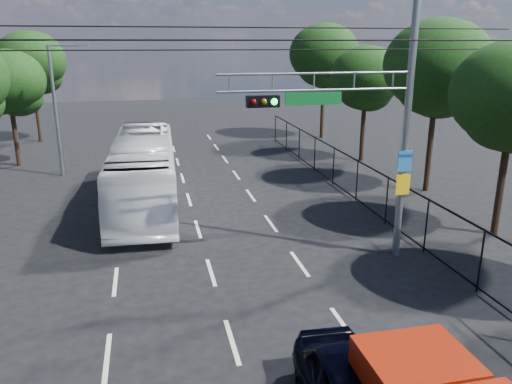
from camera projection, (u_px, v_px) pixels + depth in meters
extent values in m
cube|color=beige|center=(107.00, 357.00, 11.80)|extent=(0.12, 2.00, 0.01)
cube|color=beige|center=(115.00, 281.00, 15.54)|extent=(0.12, 2.00, 0.01)
cube|color=beige|center=(120.00, 235.00, 19.28)|extent=(0.12, 2.00, 0.01)
cube|color=beige|center=(124.00, 204.00, 23.02)|extent=(0.12, 2.00, 0.01)
cube|color=beige|center=(126.00, 181.00, 26.76)|extent=(0.12, 2.00, 0.01)
cube|color=beige|center=(128.00, 164.00, 30.50)|extent=(0.12, 2.00, 0.01)
cube|color=beige|center=(130.00, 151.00, 34.24)|extent=(0.12, 2.00, 0.01)
cube|color=beige|center=(131.00, 140.00, 37.98)|extent=(0.12, 2.00, 0.01)
cube|color=beige|center=(232.00, 341.00, 12.41)|extent=(0.12, 2.00, 0.01)
cube|color=beige|center=(211.00, 272.00, 16.16)|extent=(0.12, 2.00, 0.01)
cube|color=beige|center=(198.00, 229.00, 19.90)|extent=(0.12, 2.00, 0.01)
cube|color=beige|center=(189.00, 199.00, 23.64)|extent=(0.12, 2.00, 0.01)
cube|color=beige|center=(183.00, 178.00, 27.38)|extent=(0.12, 2.00, 0.01)
cube|color=beige|center=(178.00, 162.00, 31.12)|extent=(0.12, 2.00, 0.01)
cube|color=beige|center=(174.00, 149.00, 34.86)|extent=(0.12, 2.00, 0.01)
cube|color=beige|center=(171.00, 139.00, 38.60)|extent=(0.12, 2.00, 0.01)
cube|color=beige|center=(345.00, 327.00, 13.03)|extent=(0.12, 2.00, 0.01)
cube|color=beige|center=(300.00, 264.00, 16.77)|extent=(0.12, 2.00, 0.01)
cube|color=beige|center=(271.00, 223.00, 20.52)|extent=(0.12, 2.00, 0.01)
cube|color=beige|center=(251.00, 195.00, 24.26)|extent=(0.12, 2.00, 0.01)
cube|color=beige|center=(236.00, 175.00, 28.00)|extent=(0.12, 2.00, 0.01)
cube|color=beige|center=(225.00, 159.00, 31.74)|extent=(0.12, 2.00, 0.01)
cube|color=beige|center=(216.00, 147.00, 35.48)|extent=(0.12, 2.00, 0.01)
cube|color=beige|center=(209.00, 137.00, 39.22)|extent=(0.12, 2.00, 0.01)
cylinder|color=slate|center=(407.00, 120.00, 16.13)|extent=(0.24, 0.24, 9.50)
cylinder|color=slate|center=(317.00, 73.00, 15.06)|extent=(6.20, 0.08, 0.08)
cylinder|color=slate|center=(317.00, 90.00, 15.20)|extent=(6.20, 0.08, 0.08)
cube|color=black|center=(263.00, 101.00, 14.94)|extent=(1.00, 0.28, 0.35)
sphere|color=#3F0505|center=(253.00, 102.00, 14.73)|extent=(0.20, 0.20, 0.20)
sphere|color=#4C3805|center=(264.00, 102.00, 14.80)|extent=(0.20, 0.20, 0.20)
sphere|color=#0CE533|center=(274.00, 102.00, 14.87)|extent=(0.20, 0.20, 0.20)
cube|color=#0D5D23|center=(314.00, 98.00, 15.26)|extent=(1.80, 0.05, 0.40)
cube|color=#266EB4|center=(405.00, 161.00, 16.38)|extent=(0.50, 0.04, 0.70)
cube|color=yellow|center=(403.00, 185.00, 16.61)|extent=(0.50, 0.04, 0.70)
cylinder|color=slate|center=(393.00, 80.00, 15.65)|extent=(0.05, 0.05, 0.50)
cylinder|color=slate|center=(354.00, 81.00, 15.38)|extent=(0.05, 0.05, 0.50)
cylinder|color=slate|center=(314.00, 82.00, 15.11)|extent=(0.05, 0.05, 0.50)
cylinder|color=slate|center=(273.00, 83.00, 14.84)|extent=(0.05, 0.05, 0.50)
cylinder|color=slate|center=(229.00, 83.00, 14.58)|extent=(0.05, 0.05, 0.50)
cylinder|color=slate|center=(56.00, 113.00, 26.90)|extent=(0.18, 0.18, 7.00)
cylinder|color=slate|center=(64.00, 45.00, 26.06)|extent=(1.60, 0.09, 0.09)
cube|color=slate|center=(82.00, 45.00, 26.25)|extent=(0.60, 0.22, 0.15)
cylinder|color=black|center=(214.00, 40.00, 12.22)|extent=(22.00, 0.04, 0.04)
cylinder|color=black|center=(198.00, 27.00, 15.37)|extent=(22.00, 0.04, 0.04)
cylinder|color=black|center=(194.00, 50.00, 16.98)|extent=(22.00, 0.04, 0.04)
cube|color=black|center=(377.00, 172.00, 20.90)|extent=(0.04, 34.00, 0.06)
cube|color=black|center=(375.00, 212.00, 21.42)|extent=(0.04, 34.00, 0.06)
cylinder|color=black|center=(481.00, 261.00, 14.63)|extent=(0.06, 0.06, 2.00)
cylinder|color=black|center=(426.00, 226.00, 17.44)|extent=(0.06, 0.06, 2.00)
cylinder|color=black|center=(387.00, 200.00, 20.24)|extent=(0.06, 0.06, 2.00)
cylinder|color=black|center=(357.00, 181.00, 23.05)|extent=(0.06, 0.06, 2.00)
cylinder|color=black|center=(333.00, 166.00, 25.85)|extent=(0.06, 0.06, 2.00)
cylinder|color=black|center=(315.00, 154.00, 28.66)|extent=(0.06, 0.06, 2.00)
cylinder|color=black|center=(299.00, 144.00, 31.47)|extent=(0.06, 0.06, 2.00)
cylinder|color=black|center=(286.00, 136.00, 34.27)|extent=(0.06, 0.06, 2.00)
cylinder|color=black|center=(275.00, 129.00, 37.08)|extent=(0.06, 0.06, 2.00)
cylinder|color=black|center=(501.00, 182.00, 18.80)|extent=(0.28, 0.28, 4.20)
ellipsoid|color=black|center=(506.00, 119.00, 17.85)|extent=(2.85, 2.85, 2.28)
cylinder|color=black|center=(430.00, 144.00, 24.45)|extent=(0.28, 0.28, 4.76)
ellipsoid|color=black|center=(438.00, 65.00, 23.38)|extent=(5.10, 5.10, 4.33)
ellipsoid|color=black|center=(440.00, 90.00, 24.08)|extent=(3.40, 3.40, 2.72)
ellipsoid|color=black|center=(432.00, 88.00, 23.41)|extent=(3.23, 3.23, 2.58)
cylinder|color=black|center=(363.00, 128.00, 31.02)|extent=(0.28, 0.28, 4.03)
ellipsoid|color=black|center=(366.00, 76.00, 30.11)|extent=(4.32, 4.32, 3.67)
ellipsoid|color=black|center=(369.00, 93.00, 30.76)|extent=(2.88, 2.88, 2.30)
ellipsoid|color=black|center=(361.00, 91.00, 30.10)|extent=(2.74, 2.74, 2.19)
cylinder|color=black|center=(323.00, 106.00, 38.42)|extent=(0.28, 0.28, 4.93)
ellipsoid|color=black|center=(325.00, 54.00, 37.30)|extent=(5.28, 5.28, 4.49)
ellipsoid|color=black|center=(327.00, 70.00, 38.02)|extent=(3.52, 3.52, 2.82)
ellipsoid|color=black|center=(320.00, 68.00, 37.35)|extent=(3.34, 3.34, 2.68)
cylinder|color=black|center=(15.00, 134.00, 29.56)|extent=(0.28, 0.28, 3.92)
ellipsoid|color=black|center=(8.00, 81.00, 28.67)|extent=(4.20, 4.20, 3.57)
ellipsoid|color=black|center=(19.00, 97.00, 29.31)|extent=(2.80, 2.80, 2.24)
ellipsoid|color=black|center=(2.00, 96.00, 28.65)|extent=(2.66, 2.66, 2.13)
cylinder|color=black|center=(37.00, 111.00, 36.90)|extent=(0.28, 0.28, 4.59)
ellipsoid|color=black|center=(31.00, 60.00, 35.86)|extent=(4.92, 4.92, 4.18)
ellipsoid|color=black|center=(40.00, 76.00, 36.55)|extent=(3.28, 3.28, 2.62)
ellipsoid|color=black|center=(27.00, 75.00, 35.89)|extent=(3.12, 3.12, 2.49)
cube|color=maroon|center=(383.00, 371.00, 10.16)|extent=(1.92, 0.57, 0.57)
cube|color=black|center=(378.00, 352.00, 10.35)|extent=(1.77, 0.42, 0.32)
cube|color=maroon|center=(415.00, 378.00, 8.90)|extent=(1.87, 1.61, 0.99)
imported|color=white|center=(144.00, 171.00, 22.48)|extent=(3.06, 11.47, 3.17)
imported|color=silver|center=(124.00, 179.00, 24.62)|extent=(1.57, 4.23, 1.38)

